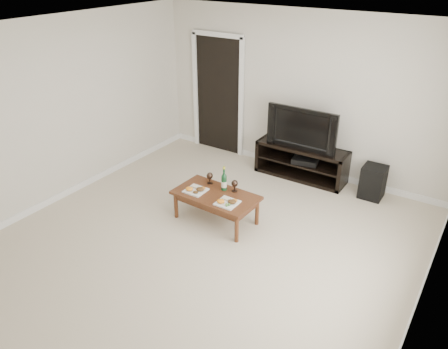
% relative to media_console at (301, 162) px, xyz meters
% --- Properties ---
extents(floor, '(5.50, 5.50, 0.00)m').
position_rel_media_console_xyz_m(floor, '(-0.23, -2.50, -0.28)').
color(floor, beige).
rests_on(floor, ground).
extents(back_wall, '(5.00, 0.04, 2.60)m').
position_rel_media_console_xyz_m(back_wall, '(-0.23, 0.27, 1.02)').
color(back_wall, beige).
rests_on(back_wall, ground).
extents(ceiling, '(5.00, 5.50, 0.04)m').
position_rel_media_console_xyz_m(ceiling, '(-0.23, -2.50, 2.35)').
color(ceiling, white).
rests_on(ceiling, back_wall).
extents(doorway, '(0.90, 0.02, 2.05)m').
position_rel_media_console_xyz_m(doorway, '(-1.78, 0.24, 0.75)').
color(doorway, black).
rests_on(doorway, ground).
extents(media_console, '(1.48, 0.45, 0.55)m').
position_rel_media_console_xyz_m(media_console, '(0.00, 0.00, 0.00)').
color(media_console, black).
rests_on(media_console, ground).
extents(television, '(1.15, 0.15, 0.66)m').
position_rel_media_console_xyz_m(television, '(0.00, 0.00, 0.61)').
color(television, black).
rests_on(television, media_console).
extents(av_receiver, '(0.45, 0.37, 0.08)m').
position_rel_media_console_xyz_m(av_receiver, '(0.07, -0.01, 0.05)').
color(av_receiver, black).
rests_on(av_receiver, media_console).
extents(subwoofer, '(0.34, 0.34, 0.50)m').
position_rel_media_console_xyz_m(subwoofer, '(1.17, -0.02, -0.02)').
color(subwoofer, black).
rests_on(subwoofer, ground).
extents(coffee_table, '(1.15, 0.66, 0.42)m').
position_rel_media_console_xyz_m(coffee_table, '(-0.42, -1.85, -0.07)').
color(coffee_table, '#593118').
rests_on(coffee_table, ground).
extents(plate_left, '(0.27, 0.27, 0.07)m').
position_rel_media_console_xyz_m(plate_left, '(-0.70, -1.94, 0.18)').
color(plate_left, white).
rests_on(plate_left, coffee_table).
extents(plate_right, '(0.27, 0.27, 0.07)m').
position_rel_media_console_xyz_m(plate_right, '(-0.16, -1.98, 0.18)').
color(plate_right, white).
rests_on(plate_right, coffee_table).
extents(wine_bottle, '(0.07, 0.07, 0.35)m').
position_rel_media_console_xyz_m(wine_bottle, '(-0.40, -1.69, 0.32)').
color(wine_bottle, '#103C1D').
rests_on(wine_bottle, coffee_table).
extents(goblet_left, '(0.09, 0.09, 0.17)m').
position_rel_media_console_xyz_m(goblet_left, '(-0.66, -1.65, 0.23)').
color(goblet_left, '#32231B').
rests_on(goblet_left, coffee_table).
extents(goblet_right, '(0.09, 0.09, 0.17)m').
position_rel_media_console_xyz_m(goblet_right, '(-0.25, -1.65, 0.23)').
color(goblet_right, '#32231B').
rests_on(goblet_right, coffee_table).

